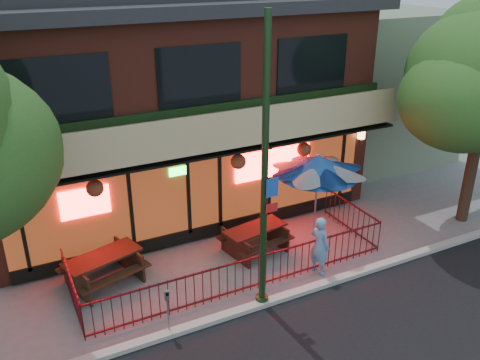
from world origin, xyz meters
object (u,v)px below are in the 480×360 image
(pedestrian, at_px, (320,245))
(parking_meter_near, at_px, (167,305))
(patio_umbrella, at_px, (318,166))
(picnic_table_right, at_px, (255,235))
(street_light, at_px, (264,188))
(picnic_table_left, at_px, (103,265))

(pedestrian, relative_size, parking_meter_near, 1.43)
(patio_umbrella, relative_size, parking_meter_near, 2.32)
(picnic_table_right, xyz_separation_m, pedestrian, (1.02, -1.74, 0.33))
(parking_meter_near, bearing_deg, pedestrian, 6.61)
(picnic_table_right, distance_m, parking_meter_near, 4.13)
(picnic_table_right, xyz_separation_m, parking_meter_near, (-3.44, -2.26, 0.28))
(street_light, xyz_separation_m, picnic_table_right, (1.01, 2.24, -2.64))
(picnic_table_left, distance_m, pedestrian, 5.72)
(parking_meter_near, bearing_deg, picnic_table_left, 107.74)
(picnic_table_right, bearing_deg, patio_umbrella, -0.25)
(patio_umbrella, bearing_deg, parking_meter_near, -157.77)
(picnic_table_right, distance_m, patio_umbrella, 2.74)
(street_light, xyz_separation_m, picnic_table_left, (-3.28, 2.62, -2.60))
(picnic_table_left, bearing_deg, picnic_table_right, -5.03)
(street_light, bearing_deg, parking_meter_near, -179.68)
(patio_umbrella, height_order, pedestrian, patio_umbrella)
(patio_umbrella, bearing_deg, street_light, -143.92)
(street_light, height_order, parking_meter_near, street_light)
(picnic_table_left, xyz_separation_m, parking_meter_near, (0.84, -2.63, 0.24))
(picnic_table_left, bearing_deg, patio_umbrella, -3.48)
(street_light, xyz_separation_m, parking_meter_near, (-2.43, -0.01, -2.35))
(pedestrian, bearing_deg, parking_meter_near, 81.41)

